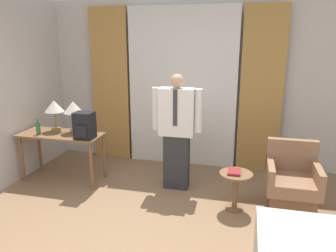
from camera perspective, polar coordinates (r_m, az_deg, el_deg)
wall_back at (r=5.49m, az=2.70°, el=7.37°), size 10.00×0.06×2.70m
curtain_sheer_center at (r=5.37m, az=2.42°, el=6.56°), size 1.78×0.06×2.58m
curtain_drape_left at (r=5.75m, az=-10.00°, el=6.91°), size 0.65×0.06×2.58m
curtain_drape_right at (r=5.28m, az=15.95°, el=5.83°), size 0.65×0.06×2.58m
desk at (r=5.10m, az=-17.95°, el=-2.38°), size 1.24×0.55×0.73m
table_lamp_left at (r=5.16m, az=-19.20°, el=3.06°), size 0.28×0.28×0.46m
table_lamp_right at (r=5.00m, az=-16.19°, el=2.93°), size 0.28×0.28×0.46m
bottle_near_edge at (r=5.10m, az=-21.68°, el=-0.34°), size 0.06×0.06×0.23m
backpack at (r=4.67m, az=-14.35°, el=0.06°), size 0.26×0.24×0.37m
person at (r=4.52m, az=1.54°, el=-0.48°), size 0.70×0.23×1.63m
armchair at (r=4.49m, az=20.72°, el=-9.38°), size 0.63×0.65×0.82m
side_table at (r=4.20m, az=11.67°, el=-9.96°), size 0.41×0.41×0.49m
book at (r=4.13m, az=11.46°, el=-7.82°), size 0.16×0.22×0.03m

